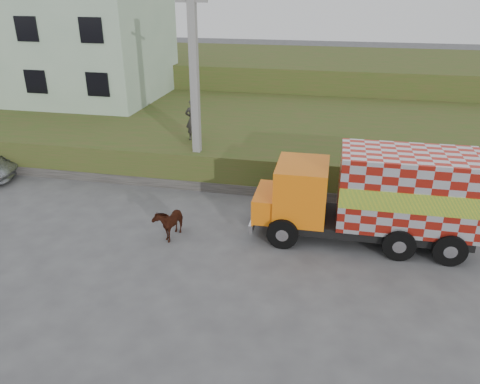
% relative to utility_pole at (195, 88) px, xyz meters
% --- Properties ---
extents(ground, '(120.00, 120.00, 0.00)m').
position_rel_utility_pole_xyz_m(ground, '(1.00, -4.60, -4.08)').
color(ground, '#474749').
rests_on(ground, ground).
extents(embankment, '(40.00, 12.00, 1.50)m').
position_rel_utility_pole_xyz_m(embankment, '(1.00, 5.40, -3.33)').
color(embankment, '#35531B').
rests_on(embankment, ground).
extents(embankment_far, '(40.00, 12.00, 3.00)m').
position_rel_utility_pole_xyz_m(embankment_far, '(1.00, 17.40, -2.58)').
color(embankment_far, '#35531B').
rests_on(embankment_far, ground).
extents(retaining_strip, '(16.00, 0.50, 0.40)m').
position_rel_utility_pole_xyz_m(retaining_strip, '(-1.00, -0.40, -3.88)').
color(retaining_strip, '#595651').
rests_on(retaining_strip, ground).
extents(building, '(10.00, 8.00, 6.00)m').
position_rel_utility_pole_xyz_m(building, '(-10.00, 8.40, 0.42)').
color(building, '#AAC2A6').
rests_on(building, embankment).
extents(utility_pole, '(1.20, 0.30, 8.00)m').
position_rel_utility_pole_xyz_m(utility_pole, '(0.00, 0.00, 0.00)').
color(utility_pole, gray).
rests_on(utility_pole, ground).
extents(cargo_truck, '(6.97, 2.47, 3.10)m').
position_rel_utility_pole_xyz_m(cargo_truck, '(6.89, -3.23, -2.48)').
color(cargo_truck, black).
rests_on(cargo_truck, ground).
extents(cow, '(0.77, 1.38, 1.11)m').
position_rel_utility_pole_xyz_m(cow, '(0.32, -4.37, -3.52)').
color(cow, black).
rests_on(cow, ground).
extents(pedestrian, '(0.76, 0.62, 1.80)m').
position_rel_utility_pole_xyz_m(pedestrian, '(-0.59, 1.44, -1.67)').
color(pedestrian, '#2D2B28').
rests_on(pedestrian, embankment).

